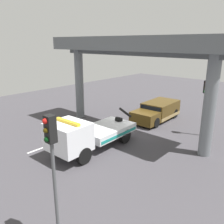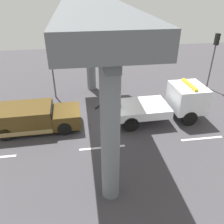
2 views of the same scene
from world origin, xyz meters
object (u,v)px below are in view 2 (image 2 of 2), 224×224
at_px(tow_truck_white, 167,103).
at_px(traffic_light_near, 51,61).
at_px(towed_van_green, 34,118).
at_px(traffic_light_far, 215,50).

bearing_deg(tow_truck_white, traffic_light_near, 149.71).
bearing_deg(traffic_light_near, towed_van_green, -103.01).
distance_m(towed_van_green, traffic_light_near, 5.09).
xyz_separation_m(towed_van_green, traffic_light_far, (14.03, 4.45, 2.58)).
distance_m(tow_truck_white, traffic_light_near, 8.97).
height_order(tow_truck_white, towed_van_green, tow_truck_white).
relative_size(traffic_light_near, traffic_light_far, 0.90).
relative_size(tow_truck_white, traffic_light_far, 1.57).
relative_size(towed_van_green, traffic_light_far, 1.13).
bearing_deg(traffic_light_far, traffic_light_near, 180.00).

